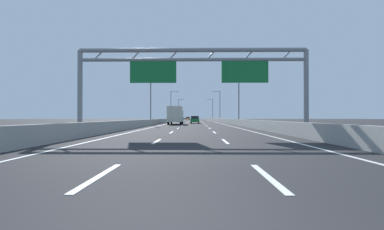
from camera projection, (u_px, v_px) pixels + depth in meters
The scene contains 53 objects.
ground_plane at pixel (195, 121), 102.67m from camera, with size 260.00×260.00×0.00m, color #262628.
lane_dash_left_0 at pixel (99, 176), 6.21m from camera, with size 0.16×3.00×0.01m, color white.
lane_dash_left_1 at pixel (157, 141), 15.21m from camera, with size 0.16×3.00×0.01m, color white.
lane_dash_left_2 at pixel (171, 132), 24.20m from camera, with size 0.16×3.00×0.01m, color white.
lane_dash_left_3 at pixel (178, 128), 33.20m from camera, with size 0.16×3.00×0.01m, color white.
lane_dash_left_4 at pixel (182, 126), 42.20m from camera, with size 0.16×3.00×0.01m, color white.
lane_dash_left_5 at pixel (185, 124), 51.20m from camera, with size 0.16×3.00×0.01m, color white.
lane_dash_left_6 at pixel (186, 123), 60.20m from camera, with size 0.16×3.00×0.01m, color white.
lane_dash_left_7 at pixel (188, 123), 69.20m from camera, with size 0.16×3.00×0.01m, color white.
lane_dash_left_8 at pixel (189, 122), 78.20m from camera, with size 0.16×3.00×0.01m, color white.
lane_dash_left_9 at pixel (189, 121), 87.19m from camera, with size 0.16×3.00×0.01m, color white.
lane_dash_left_10 at pixel (190, 121), 96.19m from camera, with size 0.16×3.00×0.01m, color white.
lane_dash_left_11 at pixel (191, 121), 105.19m from camera, with size 0.16×3.00×0.01m, color white.
lane_dash_left_12 at pixel (191, 120), 114.19m from camera, with size 0.16×3.00×0.01m, color white.
lane_dash_left_13 at pixel (191, 120), 123.19m from camera, with size 0.16×3.00×0.01m, color white.
lane_dash_left_14 at pixel (192, 120), 132.19m from camera, with size 0.16×3.00×0.01m, color white.
lane_dash_left_15 at pixel (192, 120), 141.19m from camera, with size 0.16×3.00×0.01m, color white.
lane_dash_left_16 at pixel (192, 120), 150.19m from camera, with size 0.16×3.00×0.01m, color white.
lane_dash_left_17 at pixel (193, 120), 159.18m from camera, with size 0.16×3.00×0.01m, color white.
lane_dash_right_0 at pixel (267, 177), 6.15m from camera, with size 0.16×3.00×0.01m, color white.
lane_dash_right_1 at pixel (225, 141), 15.15m from camera, with size 0.16×3.00×0.01m, color white.
lane_dash_right_2 at pixel (214, 132), 24.15m from camera, with size 0.16×3.00×0.01m, color white.
lane_dash_right_3 at pixel (210, 128), 33.15m from camera, with size 0.16×3.00×0.01m, color white.
lane_dash_right_4 at pixel (207, 126), 42.15m from camera, with size 0.16×3.00×0.01m, color white.
lane_dash_right_5 at pixel (205, 124), 51.15m from camera, with size 0.16×3.00×0.01m, color white.
lane_dash_right_6 at pixel (204, 123), 60.15m from camera, with size 0.16×3.00×0.01m, color white.
lane_dash_right_7 at pixel (203, 123), 69.14m from camera, with size 0.16×3.00×0.01m, color white.
lane_dash_right_8 at pixel (202, 122), 78.14m from camera, with size 0.16×3.00×0.01m, color white.
lane_dash_right_9 at pixel (201, 121), 87.14m from camera, with size 0.16×3.00×0.01m, color white.
lane_dash_right_10 at pixel (201, 121), 96.14m from camera, with size 0.16×3.00×0.01m, color white.
lane_dash_right_11 at pixel (200, 121), 105.14m from camera, with size 0.16×3.00×0.01m, color white.
lane_dash_right_12 at pixel (200, 120), 114.14m from camera, with size 0.16×3.00×0.01m, color white.
lane_dash_right_13 at pixel (200, 120), 123.14m from camera, with size 0.16×3.00×0.01m, color white.
lane_dash_right_14 at pixel (200, 120), 132.14m from camera, with size 0.16×3.00×0.01m, color white.
lane_dash_right_15 at pixel (199, 120), 141.13m from camera, with size 0.16×3.00×0.01m, color white.
lane_dash_right_16 at pixel (199, 120), 150.13m from camera, with size 0.16×3.00×0.01m, color white.
lane_dash_right_17 at pixel (199, 120), 159.13m from camera, with size 0.16×3.00×0.01m, color white.
edge_line_left at pixel (179, 121), 90.75m from camera, with size 0.16×176.00×0.01m, color white.
edge_line_right at pixel (212, 121), 90.59m from camera, with size 0.16×176.00×0.01m, color white.
barrier_left at pixel (178, 119), 112.77m from camera, with size 0.45×220.00×0.95m.
barrier_right at pixel (213, 119), 112.57m from camera, with size 0.45×220.00×0.95m.
sign_gantry at pixel (194, 69), 21.18m from camera, with size 16.94×0.36×6.36m.
streetlamp_left_mid at pixel (152, 94), 50.57m from camera, with size 2.58×0.28×9.50m.
streetlamp_right_mid at pixel (237, 94), 50.35m from camera, with size 2.58×0.28×9.50m.
streetlamp_left_far at pixel (172, 104), 90.89m from camera, with size 2.58×0.28×9.50m.
streetlamp_right_far at pixel (219, 104), 90.67m from camera, with size 2.58×0.28×9.50m.
streetlamp_left_distant at pixel (179, 108), 131.22m from camera, with size 2.58×0.28×9.50m.
streetlamp_right_distant at pixel (212, 108), 131.00m from camera, with size 2.58×0.28×9.50m.
green_car at pixel (195, 120), 58.85m from camera, with size 1.74×4.46×1.53m.
red_car at pixel (195, 118), 136.94m from camera, with size 1.74×4.25×1.49m.
orange_car at pixel (188, 118), 137.05m from camera, with size 1.85×4.63×1.45m.
black_car at pixel (196, 119), 108.97m from camera, with size 1.71×4.53×1.52m.
box_truck at pixel (176, 115), 52.12m from camera, with size 2.40×8.54×3.15m.
Camera 1 is at (0.28, -2.69, 1.27)m, focal length 27.07 mm.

